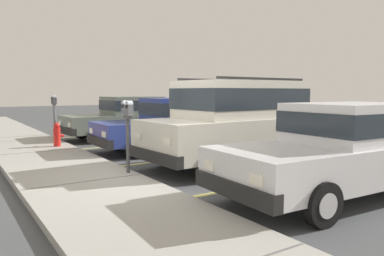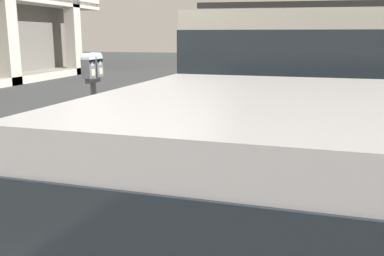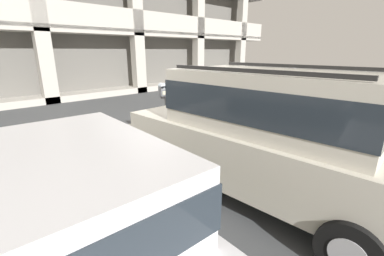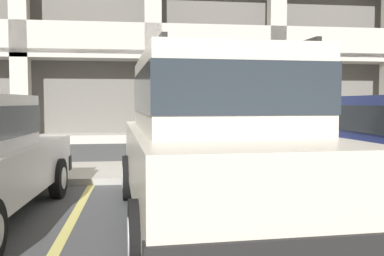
{
  "view_description": "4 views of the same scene",
  "coord_description": "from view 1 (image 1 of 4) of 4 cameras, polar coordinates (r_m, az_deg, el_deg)",
  "views": [
    {
      "loc": [
        -6.57,
        3.31,
        1.74
      ],
      "look_at": [
        -0.08,
        -0.94,
        0.97
      ],
      "focal_mm": 35.0,
      "sensor_mm": 36.0,
      "label": 1
    },
    {
      "loc": [
        -4.4,
        -2.08,
        1.75
      ],
      "look_at": [
        0.3,
        -0.88,
        0.7
      ],
      "focal_mm": 40.0,
      "sensor_mm": 36.0,
      "label": 2
    },
    {
      "loc": [
        -3.31,
        -4.33,
        2.25
      ],
      "look_at": [
        -0.18,
        -1.02,
        0.87
      ],
      "focal_mm": 24.0,
      "sensor_mm": 36.0,
      "label": 3
    },
    {
      "loc": [
        -0.74,
        -7.36,
        1.45
      ],
      "look_at": [
        0.09,
        -1.01,
        1.07
      ],
      "focal_mm": 40.0,
      "sensor_mm": 36.0,
      "label": 4
    }
  ],
  "objects": [
    {
      "name": "sidewalk",
      "position": [
        7.07,
        -15.9,
        -8.33
      ],
      "size": [
        40.0,
        2.2,
        0.12
      ],
      "color": "#9E9B93",
      "rests_on": "ground_plane"
    },
    {
      "name": "parking_stall_lines",
      "position": [
        9.53,
        -3.02,
        -4.88
      ],
      "size": [
        12.42,
        4.8,
        0.01
      ],
      "color": "#DBD16B",
      "rests_on": "ground_plane"
    },
    {
      "name": "parking_meter_near",
      "position": [
        7.48,
        -9.83,
        1.34
      ],
      "size": [
        0.35,
        0.12,
        1.44
      ],
      "color": "#47474C",
      "rests_on": "sidewalk"
    },
    {
      "name": "parking_meter_far",
      "position": [
        13.35,
        -20.27,
        3.09
      ],
      "size": [
        0.35,
        0.12,
        1.49
      ],
      "color": "#595B60",
      "rests_on": "sidewalk"
    },
    {
      "name": "ground_plane",
      "position": [
        7.57,
        -6.35,
        -8.08
      ],
      "size": [
        80.0,
        80.0,
        0.1
      ],
      "color": "#444749"
    },
    {
      "name": "dark_hatchback",
      "position": [
        11.05,
        -2.71,
        0.85
      ],
      "size": [
        1.92,
        4.52,
        1.54
      ],
      "rotation": [
        0.0,
        0.0,
        -0.02
      ],
      "color": "navy",
      "rests_on": "ground_plane"
    },
    {
      "name": "blue_coupe",
      "position": [
        14.05,
        -9.74,
        1.79
      ],
      "size": [
        1.94,
        4.53,
        1.54
      ],
      "rotation": [
        0.0,
        0.0,
        0.03
      ],
      "color": "#5B665B",
      "rests_on": "ground_plane"
    },
    {
      "name": "fire_hydrant",
      "position": [
        11.71,
        -19.88,
        -0.97
      ],
      "size": [
        0.3,
        0.3,
        0.7
      ],
      "color": "red",
      "rests_on": "sidewalk"
    },
    {
      "name": "silver_suv",
      "position": [
        8.82,
        7.33,
        1.35
      ],
      "size": [
        2.18,
        4.87,
        2.03
      ],
      "rotation": [
        0.0,
        0.0,
        0.05
      ],
      "color": "beige",
      "rests_on": "ground_plane"
    },
    {
      "name": "red_sedan",
      "position": [
        6.68,
        22.22,
        -2.7
      ],
      "size": [
        1.99,
        4.56,
        1.54
      ],
      "rotation": [
        0.0,
        0.0,
        -0.05
      ],
      "color": "silver",
      "rests_on": "ground_plane"
    }
  ]
}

